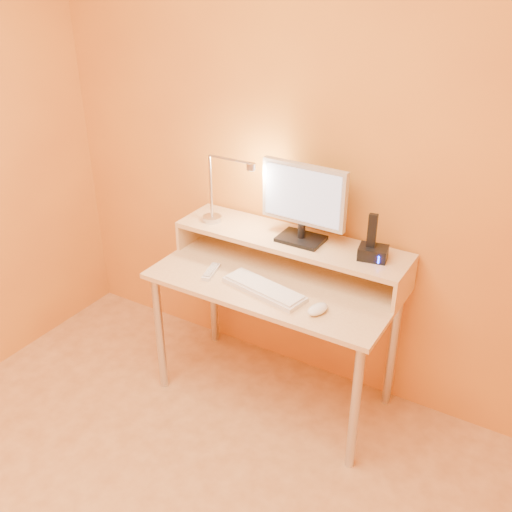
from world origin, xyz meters
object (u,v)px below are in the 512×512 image
Objects in this scene: lamp_base at (212,218)px; phone_dock at (373,253)px; keyboard at (264,289)px; monitor_panel at (304,194)px; mouse at (318,309)px; remote_control at (211,272)px.

lamp_base is 0.77× the size of phone_dock.
keyboard is at bearing -156.88° from phone_dock.
mouse is at bearing -50.79° from monitor_panel.
phone_dock is 0.81× the size of remote_control.
monitor_panel is 0.56m from mouse.
monitor_panel is 1.03× the size of keyboard.
monitor_panel reaches higher than phone_dock.
mouse is at bearing -18.88° from remote_control.
lamp_base is 0.82m from mouse.
remote_control is at bearing -140.47° from monitor_panel.
remote_control is (-0.73, -0.26, -0.18)m from phone_dock.
phone_dock is 0.53m from keyboard.
mouse is at bearing -20.71° from lamp_base.
lamp_base is 0.87× the size of mouse.
monitor_panel is at bearing 23.37° from remote_control.
lamp_base is 0.87m from phone_dock.
phone_dock is at bearing 0.42° from monitor_panel.
mouse is (-0.12, -0.31, -0.17)m from phone_dock.
remote_control is at bearing -57.72° from lamp_base.
monitor_panel is 3.35× the size of phone_dock.
keyboard reaches higher than remote_control.
mouse is (0.75, -0.28, -0.15)m from lamp_base.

